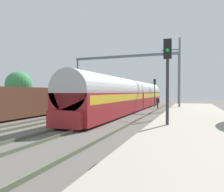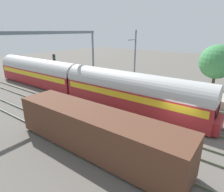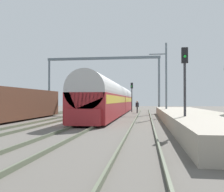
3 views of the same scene
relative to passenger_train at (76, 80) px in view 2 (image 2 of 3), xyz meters
name	(u,v)px [view 2 (image 2 of 3)]	position (x,y,z in m)	size (l,w,h in m)	color
ground	(175,132)	(-1.93, -13.55, -1.97)	(120.00, 120.00, 0.00)	#5C5751
track_far_west	(141,169)	(-7.70, -13.55, -1.89)	(1.52, 60.00, 0.16)	#5C634E
track_west	(166,141)	(-3.85, -13.55, -1.89)	(1.52, 60.00, 0.16)	#5C634E
track_east	(182,122)	(0.00, -13.55, -1.89)	(1.52, 60.00, 0.16)	#5C634E
track_far_east	(194,109)	(3.85, -13.55, -1.89)	(1.52, 60.00, 0.16)	#5C634E
platform	(186,93)	(7.67, -11.55, -1.52)	(4.40, 28.00, 0.90)	#A39989
passenger_train	(76,80)	(0.00, 0.00, 0.00)	(2.93, 32.85, 3.82)	maroon
freight_car	(95,131)	(-7.70, -9.90, -0.50)	(2.80, 13.00, 2.70)	#563323
person_crossing	(74,79)	(2.85, 3.62, -0.94)	(0.47, 0.42, 1.73)	#2A2A2A
railway_signal_far	(55,65)	(1.92, 6.68, 0.95)	(0.36, 0.30, 4.53)	#2D2D33
catenary_gantry	(49,49)	(-1.93, 2.32, 3.90)	(15.95, 0.28, 7.86)	slate
catenary_pole_east_mid	(135,60)	(6.20, -4.82, 2.18)	(1.90, 0.20, 8.00)	slate
tree_east_background	(217,62)	(11.84, -13.82, 2.08)	(4.41, 4.41, 6.27)	#4C3826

